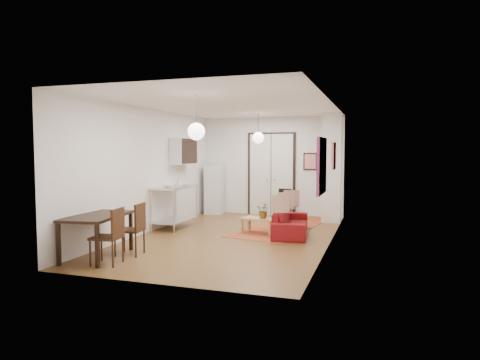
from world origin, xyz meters
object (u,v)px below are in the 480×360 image
(sofa, at_px, (291,222))
(dining_chair_near, at_px, (132,224))
(fridge, at_px, (214,190))
(dining_table, at_px, (97,220))
(black_side_chair, at_px, (288,200))
(coffee_table, at_px, (259,220))
(kitchen_counter, at_px, (175,200))
(dining_chair_far, at_px, (110,231))

(sofa, bearing_deg, dining_chair_near, 129.87)
(fridge, height_order, dining_table, fridge)
(sofa, relative_size, dining_chair_near, 1.97)
(dining_table, relative_size, black_side_chair, 1.78)
(fridge, height_order, black_side_chair, fridge)
(dining_table, height_order, dining_chair_near, dining_chair_near)
(sofa, relative_size, coffee_table, 2.11)
(coffee_table, relative_size, kitchen_counter, 0.66)
(fridge, distance_m, dining_chair_near, 5.17)
(kitchen_counter, height_order, dining_chair_near, kitchen_counter)
(fridge, bearing_deg, dining_table, -98.51)
(kitchen_counter, xyz_separation_m, fridge, (0.04, 2.55, 0.04))
(kitchen_counter, distance_m, fridge, 2.55)
(black_side_chair, bearing_deg, dining_table, 77.04)
(sofa, height_order, fridge, fridge)
(sofa, height_order, black_side_chair, black_side_chair)
(sofa, height_order, dining_table, dining_table)
(kitchen_counter, distance_m, dining_chair_near, 2.65)
(kitchen_counter, height_order, dining_table, kitchen_counter)
(black_side_chair, bearing_deg, sofa, 112.19)
(coffee_table, height_order, dining_chair_far, dining_chair_far)
(sofa, relative_size, black_side_chair, 2.25)
(sofa, height_order, coffee_table, sofa)
(dining_chair_far, bearing_deg, dining_chair_near, 172.00)
(dining_chair_near, bearing_deg, sofa, 129.87)
(black_side_chair, bearing_deg, dining_chair_far, 81.71)
(coffee_table, xyz_separation_m, dining_chair_near, (-1.74, -2.59, 0.24))
(fridge, xyz_separation_m, dining_chair_near, (0.39, -5.16, -0.18))
(dining_table, distance_m, dining_chair_far, 0.53)
(dining_chair_near, bearing_deg, black_side_chair, 152.48)
(coffee_table, bearing_deg, dining_table, -125.73)
(kitchen_counter, bearing_deg, black_side_chair, 49.31)
(dining_chair_near, relative_size, dining_chair_far, 1.00)
(coffee_table, height_order, kitchen_counter, kitchen_counter)
(sofa, relative_size, fridge, 1.28)
(coffee_table, height_order, dining_chair_near, dining_chair_near)
(kitchen_counter, bearing_deg, sofa, 2.28)
(sofa, distance_m, dining_chair_near, 3.66)
(dining_chair_far, distance_m, black_side_chair, 6.22)
(sofa, xyz_separation_m, kitchen_counter, (-2.88, -0.09, 0.42))
(kitchen_counter, distance_m, dining_table, 3.06)
(fridge, height_order, dining_chair_near, fridge)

